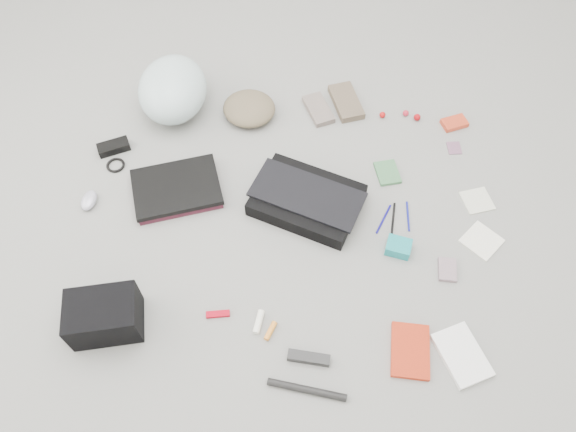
# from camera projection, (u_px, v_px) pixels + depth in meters

# --- Properties ---
(ground_plane) EXTENTS (4.00, 4.00, 0.00)m
(ground_plane) POSITION_uv_depth(u_px,v_px,m) (288.00, 223.00, 2.09)
(ground_plane) COLOR gray
(messenger_bag) EXTENTS (0.46, 0.39, 0.06)m
(messenger_bag) POSITION_uv_depth(u_px,v_px,m) (307.00, 200.00, 2.11)
(messenger_bag) COLOR black
(messenger_bag) RESTS_ON ground_plane
(bag_flap) EXTENTS (0.45, 0.32, 0.01)m
(bag_flap) POSITION_uv_depth(u_px,v_px,m) (307.00, 194.00, 2.08)
(bag_flap) COLOR black
(bag_flap) RESTS_ON messenger_bag
(laptop_sleeve) EXTENTS (0.37, 0.32, 0.02)m
(laptop_sleeve) POSITION_uv_depth(u_px,v_px,m) (177.00, 190.00, 2.16)
(laptop_sleeve) COLOR #4B1827
(laptop_sleeve) RESTS_ON ground_plane
(laptop) EXTENTS (0.38, 0.32, 0.02)m
(laptop) POSITION_uv_depth(u_px,v_px,m) (176.00, 187.00, 2.14)
(laptop) COLOR black
(laptop) RESTS_ON laptop_sleeve
(bike_helmet) EXTENTS (0.29, 0.36, 0.21)m
(bike_helmet) POSITION_uv_depth(u_px,v_px,m) (173.00, 89.00, 2.32)
(bike_helmet) COLOR silver
(bike_helmet) RESTS_ON ground_plane
(beanie) EXTENTS (0.26, 0.26, 0.08)m
(beanie) POSITION_uv_depth(u_px,v_px,m) (249.00, 108.00, 2.35)
(beanie) COLOR brown
(beanie) RESTS_ON ground_plane
(mitten_left) EXTENTS (0.15, 0.19, 0.03)m
(mitten_left) POSITION_uv_depth(u_px,v_px,m) (318.00, 109.00, 2.38)
(mitten_left) COLOR gray
(mitten_left) RESTS_ON ground_plane
(mitten_right) EXTENTS (0.16, 0.23, 0.03)m
(mitten_right) POSITION_uv_depth(u_px,v_px,m) (346.00, 102.00, 2.40)
(mitten_right) COLOR brown
(mitten_right) RESTS_ON ground_plane
(power_brick) EXTENTS (0.14, 0.10, 0.03)m
(power_brick) POSITION_uv_depth(u_px,v_px,m) (114.00, 147.00, 2.27)
(power_brick) COLOR black
(power_brick) RESTS_ON ground_plane
(cable_coil) EXTENTS (0.08, 0.08, 0.01)m
(cable_coil) POSITION_uv_depth(u_px,v_px,m) (116.00, 165.00, 2.23)
(cable_coil) COLOR black
(cable_coil) RESTS_ON ground_plane
(mouse) EXTENTS (0.06, 0.10, 0.03)m
(mouse) POSITION_uv_depth(u_px,v_px,m) (89.00, 200.00, 2.13)
(mouse) COLOR #B1AFC3
(mouse) RESTS_ON ground_plane
(camera_bag) EXTENTS (0.25, 0.20, 0.15)m
(camera_bag) POSITION_uv_depth(u_px,v_px,m) (104.00, 316.00, 1.81)
(camera_bag) COLOR black
(camera_bag) RESTS_ON ground_plane
(multitool) EXTENTS (0.08, 0.03, 0.01)m
(multitool) POSITION_uv_depth(u_px,v_px,m) (218.00, 314.00, 1.89)
(multitool) COLOR #A20011
(multitool) RESTS_ON ground_plane
(toiletry_tube_white) EXTENTS (0.04, 0.08, 0.02)m
(toiletry_tube_white) POSITION_uv_depth(u_px,v_px,m) (259.00, 322.00, 1.87)
(toiletry_tube_white) COLOR white
(toiletry_tube_white) RESTS_ON ground_plane
(toiletry_tube_orange) EXTENTS (0.04, 0.07, 0.02)m
(toiletry_tube_orange) POSITION_uv_depth(u_px,v_px,m) (270.00, 331.00, 1.85)
(toiletry_tube_orange) COLOR orange
(toiletry_tube_orange) RESTS_ON ground_plane
(u_lock) EXTENTS (0.14, 0.05, 0.03)m
(u_lock) POSITION_uv_depth(u_px,v_px,m) (309.00, 358.00, 1.80)
(u_lock) COLOR black
(u_lock) RESTS_ON ground_plane
(bike_pump) EXTENTS (0.25, 0.06, 0.02)m
(bike_pump) POSITION_uv_depth(u_px,v_px,m) (307.00, 390.00, 1.75)
(bike_pump) COLOR black
(bike_pump) RESTS_ON ground_plane
(book_red) EXTENTS (0.13, 0.19, 0.02)m
(book_red) POSITION_uv_depth(u_px,v_px,m) (410.00, 351.00, 1.82)
(book_red) COLOR red
(book_red) RESTS_ON ground_plane
(book_white) EXTENTS (0.20, 0.23, 0.02)m
(book_white) POSITION_uv_depth(u_px,v_px,m) (462.00, 355.00, 1.81)
(book_white) COLOR white
(book_white) RESTS_ON ground_plane
(notepad) EXTENTS (0.11, 0.13, 0.01)m
(notepad) POSITION_uv_depth(u_px,v_px,m) (387.00, 173.00, 2.21)
(notepad) COLOR #3C6F44
(notepad) RESTS_ON ground_plane
(pen_blue) EXTENTS (0.06, 0.13, 0.01)m
(pen_blue) POSITION_uv_depth(u_px,v_px,m) (384.00, 219.00, 2.10)
(pen_blue) COLOR #0E0A75
(pen_blue) RESTS_ON ground_plane
(pen_black) EXTENTS (0.03, 0.15, 0.01)m
(pen_black) POSITION_uv_depth(u_px,v_px,m) (393.00, 220.00, 2.10)
(pen_black) COLOR black
(pen_black) RESTS_ON ground_plane
(pen_navy) EXTENTS (0.01, 0.13, 0.01)m
(pen_navy) POSITION_uv_depth(u_px,v_px,m) (408.00, 216.00, 2.10)
(pen_navy) COLOR navy
(pen_navy) RESTS_ON ground_plane
(accordion_wallet) EXTENTS (0.10, 0.09, 0.04)m
(accordion_wallet) POSITION_uv_depth(u_px,v_px,m) (398.00, 247.00, 2.01)
(accordion_wallet) COLOR teal
(accordion_wallet) RESTS_ON ground_plane
(card_deck) EXTENTS (0.07, 0.09, 0.02)m
(card_deck) POSITION_uv_depth(u_px,v_px,m) (447.00, 270.00, 1.98)
(card_deck) COLOR gray
(card_deck) RESTS_ON ground_plane
(napkin_top) EXTENTS (0.13, 0.13, 0.01)m
(napkin_top) POSITION_uv_depth(u_px,v_px,m) (477.00, 201.00, 2.14)
(napkin_top) COLOR beige
(napkin_top) RESTS_ON ground_plane
(napkin_bottom) EXTENTS (0.17, 0.17, 0.01)m
(napkin_bottom) POSITION_uv_depth(u_px,v_px,m) (482.00, 241.00, 2.05)
(napkin_bottom) COLOR white
(napkin_bottom) RESTS_ON ground_plane
(lollipop_a) EXTENTS (0.03, 0.03, 0.03)m
(lollipop_a) POSITION_uv_depth(u_px,v_px,m) (382.00, 115.00, 2.37)
(lollipop_a) COLOR #B30F0F
(lollipop_a) RESTS_ON ground_plane
(lollipop_b) EXTENTS (0.03, 0.03, 0.03)m
(lollipop_b) POSITION_uv_depth(u_px,v_px,m) (406.00, 113.00, 2.37)
(lollipop_b) COLOR #B81E30
(lollipop_b) RESTS_ON ground_plane
(lollipop_c) EXTENTS (0.03, 0.03, 0.03)m
(lollipop_c) POSITION_uv_depth(u_px,v_px,m) (417.00, 117.00, 2.36)
(lollipop_c) COLOR #A4080E
(lollipop_c) RESTS_ON ground_plane
(altoids_tin) EXTENTS (0.12, 0.10, 0.02)m
(altoids_tin) POSITION_uv_depth(u_px,v_px,m) (454.00, 123.00, 2.35)
(altoids_tin) COLOR red
(altoids_tin) RESTS_ON ground_plane
(stamp_sheet) EXTENTS (0.06, 0.07, 0.00)m
(stamp_sheet) POSITION_uv_depth(u_px,v_px,m) (454.00, 148.00, 2.28)
(stamp_sheet) COLOR #875874
(stamp_sheet) RESTS_ON ground_plane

